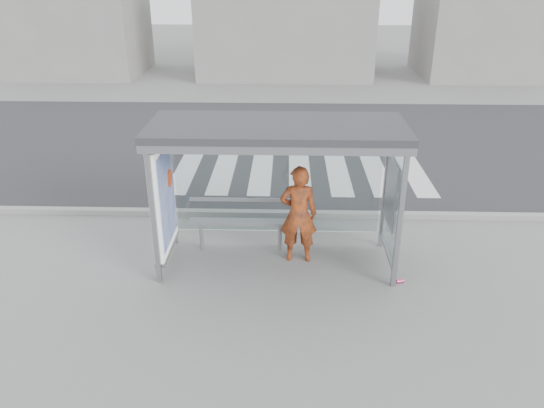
{
  "coord_description": "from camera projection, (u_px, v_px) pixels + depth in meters",
  "views": [
    {
      "loc": [
        0.17,
        -8.39,
        5.04
      ],
      "look_at": [
        -0.09,
        0.2,
        1.09
      ],
      "focal_mm": 35.0,
      "sensor_mm": 36.0,
      "label": 1
    }
  ],
  "objects": [
    {
      "name": "building_center",
      "position": [
        285.0,
        20.0,
        25.04
      ],
      "size": [
        8.0,
        5.0,
        5.0
      ],
      "primitive_type": "cube",
      "color": "slate",
      "rests_on": "ground"
    },
    {
      "name": "soda_can",
      "position": [
        400.0,
        281.0,
        9.1
      ],
      "size": [
        0.14,
        0.1,
        0.07
      ],
      "primitive_type": "cylinder",
      "rotation": [
        0.0,
        1.57,
        0.24
      ],
      "color": "#E24283",
      "rests_on": "ground"
    },
    {
      "name": "road",
      "position": [
        282.0,
        143.0,
        16.09
      ],
      "size": [
        30.0,
        10.0,
        0.01
      ],
      "primitive_type": "cube",
      "color": "#29292C",
      "rests_on": "ground"
    },
    {
      "name": "bench",
      "position": [
        240.0,
        221.0,
        9.96
      ],
      "size": [
        1.93,
        0.33,
        0.99
      ],
      "color": "gray",
      "rests_on": "ground"
    },
    {
      "name": "person",
      "position": [
        298.0,
        214.0,
        9.46
      ],
      "size": [
        0.67,
        0.44,
        1.84
      ],
      "primitive_type": "imported",
      "rotation": [
        0.0,
        0.0,
        3.14
      ],
      "color": "orange",
      "rests_on": "ground"
    },
    {
      "name": "bus_shelter",
      "position": [
        255.0,
        159.0,
        8.97
      ],
      "size": [
        4.25,
        1.65,
        2.62
      ],
      "color": "gray",
      "rests_on": "ground"
    },
    {
      "name": "building_left",
      "position": [
        75.0,
        8.0,
        25.1
      ],
      "size": [
        6.0,
        5.0,
        6.0
      ],
      "primitive_type": "cube",
      "color": "slate",
      "rests_on": "ground"
    },
    {
      "name": "ground",
      "position": [
        277.0,
        262.0,
        9.73
      ],
      "size": [
        80.0,
        80.0,
        0.0
      ],
      "primitive_type": "plane",
      "color": "slate",
      "rests_on": "ground"
    },
    {
      "name": "crosswalk",
      "position": [
        300.0,
        173.0,
        13.81
      ],
      "size": [
        6.55,
        3.0,
        0.0
      ],
      "color": "silver",
      "rests_on": "ground"
    },
    {
      "name": "curb",
      "position": [
        279.0,
        214.0,
        11.48
      ],
      "size": [
        30.0,
        0.18,
        0.12
      ],
      "primitive_type": "cube",
      "color": "gray",
      "rests_on": "ground"
    }
  ]
}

